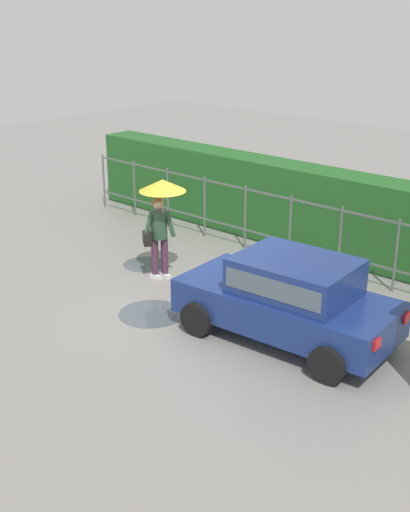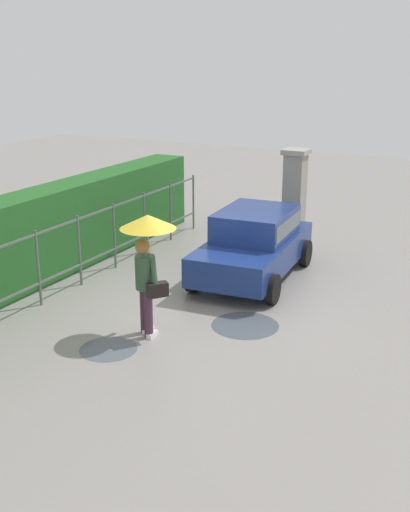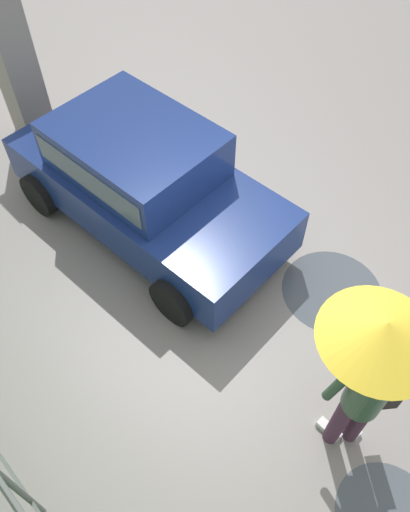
{
  "view_description": "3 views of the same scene",
  "coord_description": "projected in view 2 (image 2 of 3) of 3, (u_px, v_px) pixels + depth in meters",
  "views": [
    {
      "loc": [
        7.66,
        -8.38,
        5.36
      ],
      "look_at": [
        -0.05,
        0.25,
        0.93
      ],
      "focal_mm": 46.44,
      "sensor_mm": 36.0,
      "label": 1
    },
    {
      "loc": [
        -9.94,
        -4.88,
        4.66
      ],
      "look_at": [
        0.59,
        0.51,
        0.82
      ],
      "focal_mm": 44.09,
      "sensor_mm": 36.0,
      "label": 2
    },
    {
      "loc": [
        -1.84,
        2.69,
        5.2
      ],
      "look_at": [
        0.52,
        0.43,
        0.94
      ],
      "focal_mm": 35.78,
      "sensor_mm": 36.0,
      "label": 3
    }
  ],
  "objects": [
    {
      "name": "ground_plane",
      "position": [
        215.0,
        309.0,
        11.97
      ],
      "size": [
        40.0,
        40.0,
        0.0
      ],
      "primitive_type": "plane",
      "color": "gray"
    },
    {
      "name": "car",
      "position": [
        254.0,
        241.0,
        13.45
      ],
      "size": [
        3.83,
        2.07,
        1.48
      ],
      "rotation": [
        0.0,
        0.0,
        3.21
      ],
      "color": "navy",
      "rests_on": "ground"
    },
    {
      "name": "fence_section",
      "position": [
        60.0,
        255.0,
        12.45
      ],
      "size": [
        11.32,
        0.05,
        1.5
      ],
      "color": "#59605B",
      "rests_on": "ground"
    },
    {
      "name": "puddle_far",
      "position": [
        108.0,
        349.0,
        10.36
      ],
      "size": [
        0.96,
        0.96,
        0.0
      ],
      "primitive_type": "cylinder",
      "color": "#4C545B",
      "rests_on": "ground"
    },
    {
      "name": "pedestrian",
      "position": [
        147.0,
        247.0,
        10.45
      ],
      "size": [
        0.94,
        0.94,
        2.12
      ],
      "rotation": [
        0.0,
        0.0,
        -0.66
      ],
      "color": "#47283D",
      "rests_on": "ground"
    },
    {
      "name": "puddle_near",
      "position": [
        245.0,
        325.0,
        11.26
      ],
      "size": [
        1.22,
        1.22,
        0.0
      ],
      "primitive_type": "cylinder",
      "color": "#4C545B",
      "rests_on": "ground"
    },
    {
      "name": "gate_pillar",
      "position": [
        294.0,
        197.0,
        15.63
      ],
      "size": [
        0.6,
        0.6,
        2.42
      ],
      "color": "gray",
      "rests_on": "ground"
    },
    {
      "name": "hedge_row",
      "position": [
        20.0,
        243.0,
        12.85
      ],
      "size": [
        12.27,
        0.9,
        1.9
      ],
      "primitive_type": "cube",
      "color": "#235B23",
      "rests_on": "ground"
    }
  ]
}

